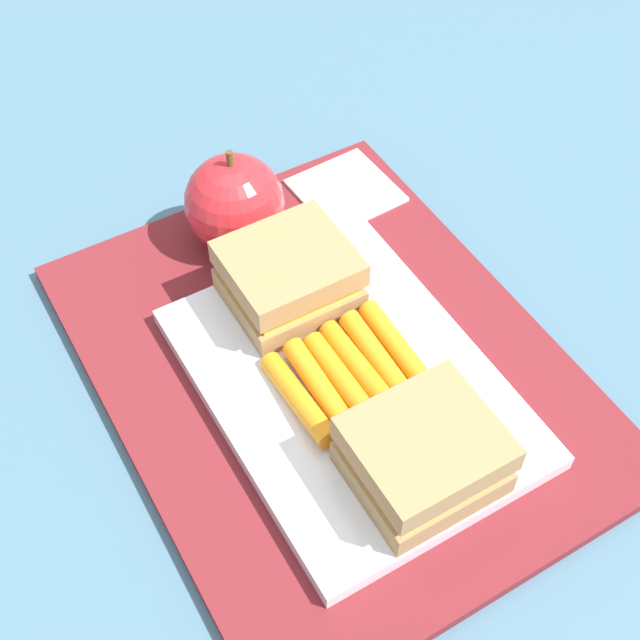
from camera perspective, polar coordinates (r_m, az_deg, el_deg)
The scene contains 8 objects.
ground_plane at distance 0.58m, azimuth 0.62°, elevation -3.42°, with size 2.40×2.40×0.00m, color #42667A.
lunchbag_mat at distance 0.58m, azimuth 0.62°, elevation -3.13°, with size 0.36×0.28×0.01m, color maroon.
food_tray at distance 0.56m, azimuth 1.95°, elevation -4.26°, with size 0.23×0.17×0.01m, color white.
sandwich_half_left at distance 0.50m, azimuth 6.75°, elevation -8.73°, with size 0.07×0.08×0.04m.
sandwich_half_right at distance 0.58m, azimuth -2.03°, elevation 2.82°, with size 0.07×0.08×0.04m.
carrot_sticks_bundle at distance 0.55m, azimuth 1.98°, elevation -3.51°, with size 0.08×0.09×0.02m.
apple at distance 0.63m, azimuth -5.65°, elevation 7.54°, with size 0.07×0.07×0.08m.
paper_napkin at distance 0.68m, azimuth 1.68°, elevation 8.41°, with size 0.07×0.07×0.00m, color white.
Camera 1 is at (-0.29, 0.18, 0.47)m, focal length 49.24 mm.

